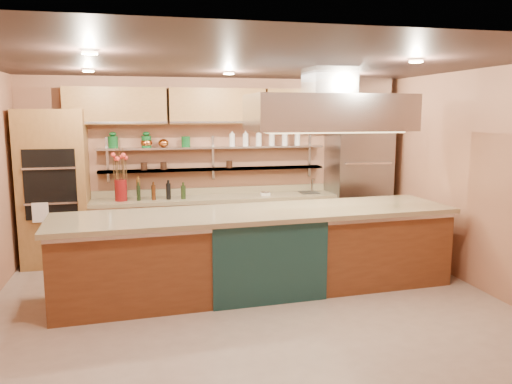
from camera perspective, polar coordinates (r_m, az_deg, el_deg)
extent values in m
cube|color=tan|center=(6.12, -0.90, -12.61)|extent=(6.00, 5.00, 0.02)
cube|color=black|center=(5.71, -0.97, 14.58)|extent=(6.00, 5.00, 0.02)
cube|color=#A56D4D|center=(8.19, -4.61, 3.07)|extent=(6.00, 0.04, 2.80)
cube|color=#A56D4D|center=(3.39, 8.00, -5.52)|extent=(6.00, 0.04, 2.80)
cube|color=#A56D4D|center=(7.02, 23.79, 1.33)|extent=(0.04, 5.00, 2.80)
cube|color=olive|center=(7.92, -22.04, 0.41)|extent=(0.95, 0.64, 2.30)
cube|color=gray|center=(8.56, 11.55, 0.81)|extent=(0.95, 0.72, 2.10)
cube|color=tan|center=(8.05, -4.56, -3.79)|extent=(3.84, 0.64, 0.93)
cube|color=#BABDC2|center=(8.06, -4.82, 2.62)|extent=(3.60, 0.26, 0.03)
cube|color=#BABDC2|center=(8.03, -4.85, 5.10)|extent=(3.60, 0.26, 0.03)
cube|color=olive|center=(7.97, -4.50, 9.75)|extent=(4.60, 0.36, 0.55)
cube|color=#BABDC2|center=(6.41, 8.27, 8.97)|extent=(2.00, 1.00, 0.45)
cube|color=#FFE5A5|center=(5.91, -1.39, 14.11)|extent=(4.00, 2.80, 0.02)
cube|color=brown|center=(6.38, 0.31, -6.71)|extent=(4.99, 1.32, 1.03)
cylinder|color=maroon|center=(7.80, -15.19, 0.20)|extent=(0.20, 0.20, 0.32)
cube|color=black|center=(7.81, -10.80, 0.11)|extent=(0.81, 0.29, 0.26)
cube|color=silver|center=(8.05, 1.06, -0.09)|extent=(0.16, 0.14, 0.08)
cylinder|color=white|center=(8.37, 6.39, 0.74)|extent=(0.04, 0.04, 0.23)
ellipsoid|color=#CA682E|center=(7.95, -10.53, 5.52)|extent=(0.21, 0.21, 0.13)
cylinder|color=#0F481C|center=(7.98, -8.03, 5.72)|extent=(0.18, 0.18, 0.17)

